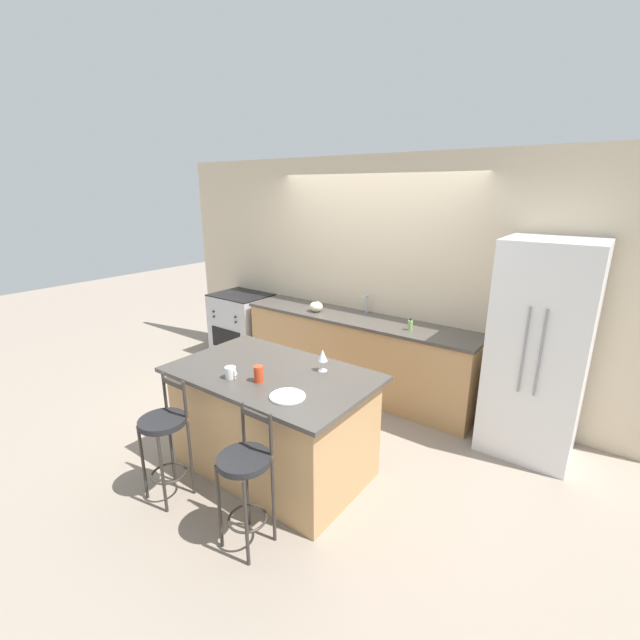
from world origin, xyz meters
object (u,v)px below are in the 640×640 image
at_px(coffee_mug, 231,373).
at_px(soap_bottle, 410,325).
at_px(bar_stool_far, 246,474).
at_px(dinner_plate, 287,396).
at_px(oven_range, 243,325).
at_px(wine_glass, 323,356).
at_px(pumpkin_decoration, 316,307).
at_px(bar_stool_near, 165,434).
at_px(refrigerator, 539,350).
at_px(tumbler_cup, 259,374).

bearing_deg(coffee_mug, soap_bottle, 71.61).
height_order(bar_stool_far, coffee_mug, coffee_mug).
bearing_deg(soap_bottle, dinner_plate, -92.03).
distance_m(oven_range, wine_glass, 2.90).
bearing_deg(pumpkin_decoration, bar_stool_near, -81.97).
relative_size(dinner_plate, coffee_mug, 2.20).
bearing_deg(refrigerator, coffee_mug, -133.91).
height_order(coffee_mug, pumpkin_decoration, pumpkin_decoration).
height_order(oven_range, pumpkin_decoration, pumpkin_decoration).
distance_m(oven_range, bar_stool_near, 2.98).
xyz_separation_m(bar_stool_near, tumbler_cup, (0.47, 0.56, 0.42)).
bearing_deg(wine_glass, refrigerator, 45.56).
relative_size(dinner_plate, pumpkin_decoration, 1.65).
bearing_deg(refrigerator, soap_bottle, -178.94).
xyz_separation_m(bar_stool_far, pumpkin_decoration, (-1.18, 2.34, 0.43)).
bearing_deg(tumbler_cup, soap_bottle, 77.20).
bearing_deg(dinner_plate, tumbler_cup, 169.17).
bearing_deg(tumbler_cup, wine_glass, 58.80).
bearing_deg(wine_glass, soap_bottle, 84.27).
xyz_separation_m(oven_range, coffee_mug, (1.96, -1.97, 0.50)).
distance_m(oven_range, coffee_mug, 2.82).
bearing_deg(wine_glass, oven_range, 149.80).
relative_size(tumbler_cup, soap_bottle, 0.97).
relative_size(bar_stool_far, soap_bottle, 7.53).
xyz_separation_m(oven_range, bar_stool_near, (1.71, -2.44, 0.09)).
xyz_separation_m(bar_stool_near, coffee_mug, (0.25, 0.47, 0.40)).
bearing_deg(dinner_plate, pumpkin_decoration, 121.50).
bearing_deg(bar_stool_near, refrigerator, 48.75).
bearing_deg(coffee_mug, wine_glass, 47.49).
xyz_separation_m(coffee_mug, pumpkin_decoration, (-0.58, 1.89, 0.02)).
distance_m(bar_stool_far, tumbler_cup, 0.77).
bearing_deg(tumbler_cup, coffee_mug, -158.86).
xyz_separation_m(bar_stool_far, wine_glass, (-0.10, 0.99, 0.49)).
xyz_separation_m(refrigerator, bar_stool_far, (-1.27, -2.38, -0.42)).
height_order(dinner_plate, pumpkin_decoration, pumpkin_decoration).
relative_size(bar_stool_far, pumpkin_decoration, 6.24).
height_order(oven_range, bar_stool_far, bar_stool_far).
relative_size(dinner_plate, tumbler_cup, 2.04).
distance_m(oven_range, soap_bottle, 2.64).
bearing_deg(bar_stool_near, dinner_plate, 31.03).
bearing_deg(oven_range, soap_bottle, -1.38).
xyz_separation_m(oven_range, pumpkin_decoration, (1.38, -0.08, 0.52)).
relative_size(oven_range, coffee_mug, 7.79).
height_order(wine_glass, soap_bottle, wine_glass).
bearing_deg(bar_stool_near, soap_bottle, 69.66).
bearing_deg(wine_glass, coffee_mug, -132.51).
height_order(wine_glass, coffee_mug, wine_glass).
height_order(refrigerator, soap_bottle, refrigerator).
bearing_deg(tumbler_cup, bar_stool_near, -130.06).
bearing_deg(wine_glass, pumpkin_decoration, 128.60).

